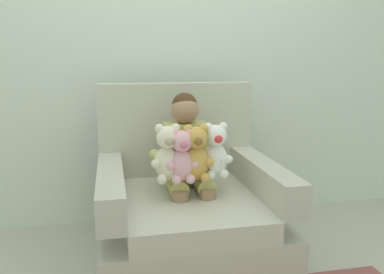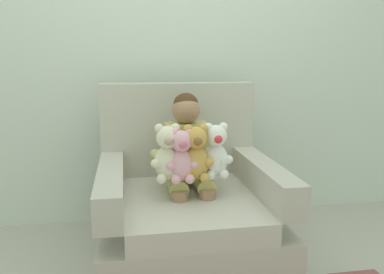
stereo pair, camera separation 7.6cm
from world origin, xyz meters
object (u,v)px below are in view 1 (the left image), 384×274
Objects in this scene: plush_cream at (168,155)px; seated_child at (187,155)px; plush_honey at (196,154)px; plush_white at (216,152)px; armchair at (186,209)px; plush_pink at (182,157)px.

seated_child is at bearing 71.37° from plush_cream.
plush_honey is 0.98× the size of plush_cream.
plush_white is at bearing 41.34° from plush_honey.
plush_honey is (0.03, -0.14, 0.38)m from armchair.
seated_child is 2.57× the size of plush_honey.
plush_white is 0.98× the size of plush_cream.
plush_white is (0.20, 0.05, 0.01)m from plush_pink.
seated_child reaches higher than plush_pink.
plush_pink is at bearing -109.01° from armchair.
armchair is at bearing 124.26° from plush_honey.
seated_child is 2.53× the size of plush_cream.
plush_cream is at bearing -135.81° from armchair.
armchair reaches higher than plush_pink.
plush_cream reaches higher than plush_honey.
plush_honey is at bearing -170.95° from plush_white.
plush_pink is (-0.05, -0.15, 0.37)m from armchair.
plush_honey is at bearing 28.25° from plush_pink.
plush_honey reaches higher than plush_pink.
plush_pink is at bearing 1.01° from plush_cream.
seated_child is (0.01, 0.04, 0.33)m from armchair.
plush_honey reaches higher than plush_white.
armchair is 0.40m from plush_pink.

